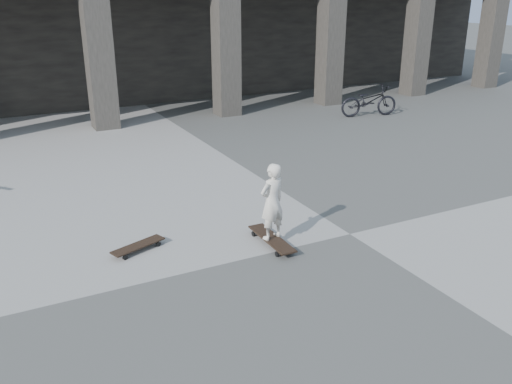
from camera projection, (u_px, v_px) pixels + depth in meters
name	position (u px, v px, depth m)	size (l,w,h in m)	color
ground	(350.00, 234.00, 8.22)	(90.00, 90.00, 0.00)	#4A4B48
colonnade	(116.00, 3.00, 18.63)	(28.00, 8.82, 6.00)	black
longboard	(272.00, 239.00, 7.86)	(0.26, 1.07, 0.11)	black
skateboard_spare	(138.00, 246.00, 7.67)	(0.83, 0.47, 0.10)	black
child	(272.00, 202.00, 7.65)	(0.41, 0.27, 1.13)	silver
bicycle	(369.00, 101.00, 15.71)	(0.59, 1.71, 0.90)	black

